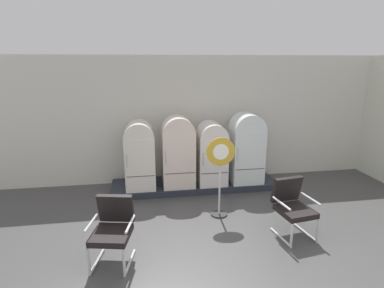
% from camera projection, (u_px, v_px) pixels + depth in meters
% --- Properties ---
extents(ground, '(12.00, 10.00, 0.05)m').
position_uv_depth(ground, '(229.00, 272.00, 4.39)').
color(ground, '#434342').
extents(back_wall, '(11.76, 0.12, 3.01)m').
position_uv_depth(back_wall, '(190.00, 119.00, 7.49)').
color(back_wall, silver).
rests_on(back_wall, ground).
extents(display_plinth, '(3.79, 0.95, 0.14)m').
position_uv_depth(display_plinth, '(194.00, 185.00, 7.25)').
color(display_plinth, '#252A33').
rests_on(display_plinth, ground).
extents(refrigerator_0, '(0.64, 0.68, 1.49)m').
position_uv_depth(refrigerator_0, '(140.00, 153.00, 6.74)').
color(refrigerator_0, silver).
rests_on(refrigerator_0, display_plinth).
extents(refrigerator_1, '(0.71, 0.62, 1.58)m').
position_uv_depth(refrigerator_1, '(178.00, 150.00, 6.83)').
color(refrigerator_1, silver).
rests_on(refrigerator_1, display_plinth).
extents(refrigerator_2, '(0.64, 0.71, 1.41)m').
position_uv_depth(refrigerator_2, '(211.00, 151.00, 7.01)').
color(refrigerator_2, white).
rests_on(refrigerator_2, display_plinth).
extents(refrigerator_3, '(0.72, 0.64, 1.60)m').
position_uv_depth(refrigerator_3, '(246.00, 146.00, 7.07)').
color(refrigerator_3, white).
rests_on(refrigerator_3, display_plinth).
extents(armchair_left, '(0.69, 0.76, 0.97)m').
position_uv_depth(armchair_left, '(113.00, 227.00, 4.50)').
color(armchair_left, silver).
rests_on(armchair_left, ground).
extents(armchair_right, '(0.66, 0.74, 0.97)m').
position_uv_depth(armchair_right, '(292.00, 204.00, 5.20)').
color(armchair_right, silver).
rests_on(armchair_right, ground).
extents(sign_stand, '(0.53, 0.32, 1.54)m').
position_uv_depth(sign_stand, '(220.00, 175.00, 5.76)').
color(sign_stand, '#2D2D30').
rests_on(sign_stand, ground).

